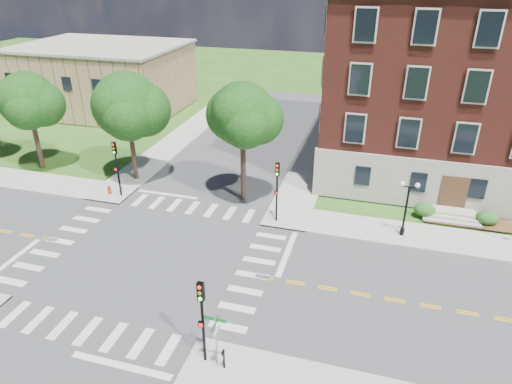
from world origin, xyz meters
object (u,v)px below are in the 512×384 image
(traffic_signal_se, at_px, (202,313))
(push_button_post, at_px, (224,358))
(street_sign_pole, at_px, (216,332))
(fire_hydrant, at_px, (109,190))
(traffic_signal_ne, at_px, (277,185))
(traffic_signal_nw, at_px, (116,162))
(twin_lamp_west, at_px, (406,206))

(traffic_signal_se, xyz_separation_m, push_button_post, (1.08, -0.22, -2.39))
(traffic_signal_se, distance_m, street_sign_pole, 1.16)
(traffic_signal_se, height_order, fire_hydrant, traffic_signal_se)
(street_sign_pole, xyz_separation_m, push_button_post, (0.35, -0.03, -1.51))
(push_button_post, bearing_deg, traffic_signal_se, 168.50)
(traffic_signal_ne, height_order, street_sign_pole, traffic_signal_ne)
(traffic_signal_nw, xyz_separation_m, fire_hydrant, (-1.08, 0.00, -2.72))
(traffic_signal_ne, relative_size, traffic_signal_nw, 1.00)
(traffic_signal_ne, xyz_separation_m, fire_hydrant, (-14.77, 0.45, -2.72))
(traffic_signal_se, height_order, traffic_signal_nw, same)
(twin_lamp_west, xyz_separation_m, street_sign_pole, (-8.70, -15.08, -0.21))
(traffic_signal_nw, xyz_separation_m, push_button_post, (14.61, -15.00, -2.39))
(twin_lamp_west, xyz_separation_m, push_button_post, (-8.35, -15.11, -1.73))
(traffic_signal_nw, relative_size, push_button_post, 4.00)
(fire_hydrant, bearing_deg, street_sign_pole, -44.29)
(fire_hydrant, bearing_deg, traffic_signal_ne, -1.75)
(traffic_signal_ne, distance_m, twin_lamp_west, 9.32)
(traffic_signal_ne, bearing_deg, traffic_signal_nw, 178.11)
(traffic_signal_ne, bearing_deg, twin_lamp_west, 3.47)
(traffic_signal_se, xyz_separation_m, fire_hydrant, (-14.61, 14.78, -2.72))
(traffic_signal_nw, relative_size, fire_hydrant, 6.40)
(traffic_signal_se, bearing_deg, fire_hydrant, 134.68)
(street_sign_pole, bearing_deg, push_button_post, -4.94)
(traffic_signal_ne, distance_m, street_sign_pole, 14.55)
(push_button_post, distance_m, fire_hydrant, 21.71)
(push_button_post, height_order, fire_hydrant, push_button_post)
(twin_lamp_west, relative_size, street_sign_pole, 1.36)
(traffic_signal_se, xyz_separation_m, street_sign_pole, (0.73, -0.19, -0.88))
(traffic_signal_se, relative_size, traffic_signal_ne, 1.00)
(traffic_signal_se, xyz_separation_m, traffic_signal_nw, (-13.53, 14.78, 0.00))
(push_button_post, bearing_deg, fire_hydrant, 136.30)
(fire_hydrant, bearing_deg, push_button_post, -43.70)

